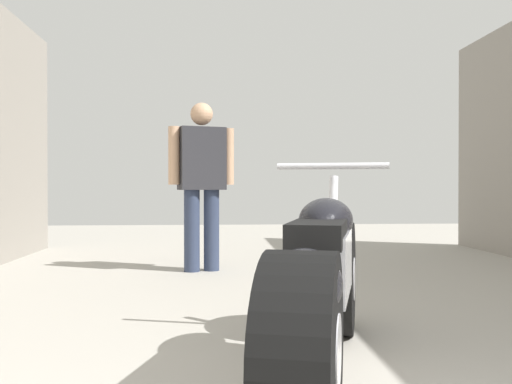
# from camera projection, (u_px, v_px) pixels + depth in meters

# --- Properties ---
(ground_plane) EXTENTS (17.63, 17.63, 0.00)m
(ground_plane) POSITION_uv_depth(u_px,v_px,m) (300.00, 303.00, 4.24)
(ground_plane) COLOR #A8A399
(motorcycle_maroon_cruiser) EXTENTS (0.91, 2.15, 1.01)m
(motorcycle_maroon_cruiser) POSITION_uv_depth(u_px,v_px,m) (321.00, 287.00, 2.56)
(motorcycle_maroon_cruiser) COLOR black
(motorcycle_maroon_cruiser) RESTS_ON ground_plane
(mechanic_in_blue) EXTENTS (0.70, 0.37, 1.74)m
(mechanic_in_blue) POSITION_uv_depth(u_px,v_px,m) (202.00, 176.00, 5.84)
(mechanic_in_blue) COLOR #2D3851
(mechanic_in_blue) RESTS_ON ground_plane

